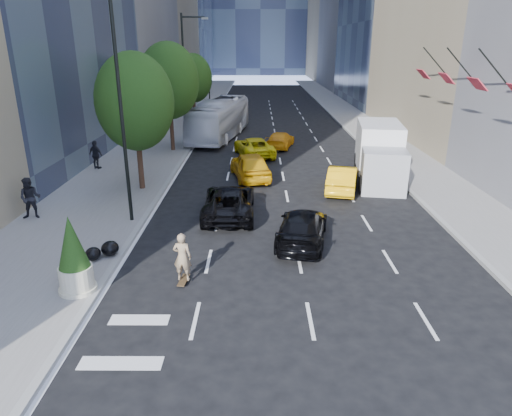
{
  "coord_description": "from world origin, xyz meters",
  "views": [
    {
      "loc": [
        -0.6,
        -15.86,
        7.91
      ],
      "look_at": [
        -0.67,
        1.62,
        1.6
      ],
      "focal_mm": 32.0,
      "sensor_mm": 36.0,
      "label": 1
    }
  ],
  "objects_px": {
    "black_sedan_mercedes": "(302,227)",
    "box_truck": "(380,153)",
    "planter_shrub": "(73,256)",
    "black_sedan_lincoln": "(229,201)",
    "skateboarder": "(183,260)",
    "city_bus": "(220,119)"
  },
  "relations": [
    {
      "from": "skateboarder",
      "to": "planter_shrub",
      "type": "distance_m",
      "value": 3.53
    },
    {
      "from": "city_bus",
      "to": "box_truck",
      "type": "bearing_deg",
      "value": -41.05
    },
    {
      "from": "black_sedan_mercedes",
      "to": "box_truck",
      "type": "distance_m",
      "value": 11.07
    },
    {
      "from": "black_sedan_mercedes",
      "to": "city_bus",
      "type": "relative_size",
      "value": 0.39
    },
    {
      "from": "black_sedan_lincoln",
      "to": "planter_shrub",
      "type": "distance_m",
      "value": 8.82
    },
    {
      "from": "skateboarder",
      "to": "black_sedan_lincoln",
      "type": "relative_size",
      "value": 0.34
    },
    {
      "from": "skateboarder",
      "to": "city_bus",
      "type": "xyz_separation_m",
      "value": [
        -0.77,
        26.31,
        0.79
      ]
    },
    {
      "from": "city_bus",
      "to": "box_truck",
      "type": "xyz_separation_m",
      "value": [
        10.76,
        -13.3,
        0.02
      ]
    },
    {
      "from": "city_bus",
      "to": "planter_shrub",
      "type": "relative_size",
      "value": 4.53
    },
    {
      "from": "black_sedan_mercedes",
      "to": "city_bus",
      "type": "bearing_deg",
      "value": -66.58
    },
    {
      "from": "skateboarder",
      "to": "black_sedan_mercedes",
      "type": "bearing_deg",
      "value": -136.48
    },
    {
      "from": "skateboarder",
      "to": "black_sedan_lincoln",
      "type": "height_order",
      "value": "skateboarder"
    },
    {
      "from": "black_sedan_mercedes",
      "to": "planter_shrub",
      "type": "distance_m",
      "value": 8.97
    },
    {
      "from": "black_sedan_mercedes",
      "to": "box_truck",
      "type": "bearing_deg",
      "value": -109.57
    },
    {
      "from": "black_sedan_lincoln",
      "to": "city_bus",
      "type": "bearing_deg",
      "value": -84.79
    },
    {
      "from": "skateboarder",
      "to": "black_sedan_lincoln",
      "type": "xyz_separation_m",
      "value": [
        1.2,
        6.69,
        -0.16
      ]
    },
    {
      "from": "skateboarder",
      "to": "black_sedan_mercedes",
      "type": "relative_size",
      "value": 0.37
    },
    {
      "from": "black_sedan_mercedes",
      "to": "skateboarder",
      "type": "bearing_deg",
      "value": 48.35
    },
    {
      "from": "box_truck",
      "to": "skateboarder",
      "type": "bearing_deg",
      "value": -119.09
    },
    {
      "from": "skateboarder",
      "to": "box_truck",
      "type": "bearing_deg",
      "value": -121.84
    },
    {
      "from": "planter_shrub",
      "to": "black_sedan_lincoln",
      "type": "bearing_deg",
      "value": 58.45
    },
    {
      "from": "skateboarder",
      "to": "black_sedan_mercedes",
      "type": "xyz_separation_m",
      "value": [
        4.46,
        3.46,
        -0.19
      ]
    }
  ]
}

